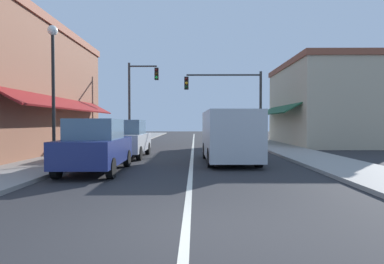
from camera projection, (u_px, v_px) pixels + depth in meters
ground_plane at (193, 147)px, 23.03m from camera, size 80.00×80.00×0.00m
sidewalk_left at (113, 146)px, 23.08m from camera, size 2.60×56.00×0.12m
sidewalk_right at (273, 146)px, 22.98m from camera, size 2.60×56.00×0.12m
lane_center_stripe at (193, 146)px, 23.03m from camera, size 0.14×52.00×0.01m
storefront_left_block at (14, 89)px, 17.03m from camera, size 5.92×14.20×6.73m
storefront_right_block at (324, 104)px, 24.86m from camera, size 7.22×10.20×6.05m
parked_car_nearest_left at (96, 146)px, 11.09m from camera, size 1.88×4.15×1.77m
parked_car_second_left at (127, 139)px, 15.86m from camera, size 1.80×4.11×1.77m
van_in_lane at (229, 135)px, 13.84m from camera, size 2.11×5.23×2.12m
traffic_signal_mast_arm at (233, 94)px, 23.73m from camera, size 5.51×0.50×5.28m
traffic_signal_left_corner at (138, 92)px, 25.07m from camera, size 2.32×0.50×6.12m
street_lamp_left_near at (53, 73)px, 12.13m from camera, size 0.36×0.36×5.15m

